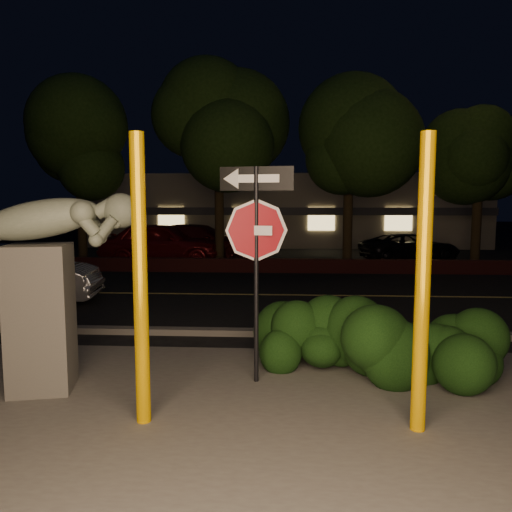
{
  "coord_description": "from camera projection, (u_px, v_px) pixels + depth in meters",
  "views": [
    {
      "loc": [
        0.13,
        -6.46,
        2.61
      ],
      "look_at": [
        -0.4,
        2.42,
        1.6
      ],
      "focal_mm": 35.0,
      "sensor_mm": 36.0,
      "label": 1
    }
  ],
  "objects": [
    {
      "name": "tree_far_d",
      "position": [
        481.0,
        125.0,
        18.85
      ],
      "size": [
        4.4,
        4.4,
        7.42
      ],
      "color": "black",
      "rests_on": "ground"
    },
    {
      "name": "road",
      "position": [
        280.0,
        295.0,
        13.65
      ],
      "size": [
        80.0,
        8.0,
        0.01
      ],
      "primitive_type": "cube",
      "color": "black",
      "rests_on": "ground"
    },
    {
      "name": "patio",
      "position": [
        273.0,
        427.0,
        5.72
      ],
      "size": [
        14.0,
        6.0,
        0.02
      ],
      "primitive_type": "cube",
      "color": "#4C4944",
      "rests_on": "ground"
    },
    {
      "name": "lane_marking",
      "position": [
        280.0,
        295.0,
        13.65
      ],
      "size": [
        80.0,
        0.12,
        0.0
      ],
      "primitive_type": "cube",
      "color": "tan",
      "rests_on": "road"
    },
    {
      "name": "tree_far_b",
      "position": [
        218.0,
        110.0,
        19.27
      ],
      "size": [
        5.2,
        5.2,
        8.41
      ],
      "color": "black",
      "rests_on": "ground"
    },
    {
      "name": "signpost",
      "position": [
        256.0,
        231.0,
        6.9
      ],
      "size": [
        1.03,
        0.21,
        3.06
      ],
      "rotation": [
        0.0,
        0.0,
        -0.17
      ],
      "color": "black",
      "rests_on": "ground"
    },
    {
      "name": "hedge_center",
      "position": [
        315.0,
        332.0,
        7.78
      ],
      "size": [
        2.22,
        1.24,
        1.1
      ],
      "primitive_type": "ellipsoid",
      "rotation": [
        0.0,
        0.0,
        0.12
      ],
      "color": "black",
      "rests_on": "ground"
    },
    {
      "name": "tree_far_c",
      "position": [
        350.0,
        118.0,
        18.62
      ],
      "size": [
        4.8,
        4.8,
        7.84
      ],
      "color": "black",
      "rests_on": "ground"
    },
    {
      "name": "hedge_far_right",
      "position": [
        446.0,
        344.0,
        7.29
      ],
      "size": [
        1.71,
        1.38,
        1.02
      ],
      "primitive_type": "ellipsoid",
      "rotation": [
        0.0,
        0.0,
        -0.36
      ],
      "color": "black",
      "rests_on": "ground"
    },
    {
      "name": "curb",
      "position": [
        278.0,
        333.0,
        9.58
      ],
      "size": [
        80.0,
        0.25,
        0.12
      ],
      "primitive_type": "cube",
      "color": "#4C4944",
      "rests_on": "ground"
    },
    {
      "name": "sculpture",
      "position": [
        42.0,
        270.0,
        6.69
      ],
      "size": [
        2.52,
        1.18,
        2.7
      ],
      "rotation": [
        0.0,
        0.0,
        0.23
      ],
      "color": "#4C4944",
      "rests_on": "ground"
    },
    {
      "name": "tree_far_a",
      "position": [
        78.0,
        129.0,
        19.48
      ],
      "size": [
        4.6,
        4.6,
        7.43
      ],
      "color": "black",
      "rests_on": "ground"
    },
    {
      "name": "yellow_pole_right",
      "position": [
        423.0,
        286.0,
        5.46
      ],
      "size": [
        0.17,
        0.17,
        3.33
      ],
      "primitive_type": "cylinder",
      "color": "#FFB500",
      "rests_on": "ground"
    },
    {
      "name": "silver_sedan",
      "position": [
        8.0,
        275.0,
        12.48
      ],
      "size": [
        4.59,
        2.07,
        1.46
      ],
      "primitive_type": "imported",
      "rotation": [
        0.0,
        0.0,
        1.69
      ],
      "color": "silver",
      "rests_on": "ground"
    },
    {
      "name": "yellow_pole_left",
      "position": [
        140.0,
        282.0,
        5.67
      ],
      "size": [
        0.17,
        0.17,
        3.35
      ],
      "primitive_type": "cylinder",
      "color": "#F1AC00",
      "rests_on": "ground"
    },
    {
      "name": "brick_wall",
      "position": [
        282.0,
        266.0,
        17.89
      ],
      "size": [
        40.0,
        0.35,
        0.5
      ],
      "primitive_type": "cube",
      "color": "#3F1414",
      "rests_on": "ground"
    },
    {
      "name": "ground",
      "position": [
        281.0,
        278.0,
        16.63
      ],
      "size": [
        90.0,
        90.0,
        0.0
      ],
      "primitive_type": "plane",
      "color": "black",
      "rests_on": "ground"
    },
    {
      "name": "parked_car_dark",
      "position": [
        410.0,
        247.0,
        21.35
      ],
      "size": [
        4.6,
        3.04,
        1.17
      ],
      "primitive_type": "imported",
      "rotation": [
        0.0,
        0.0,
        1.85
      ],
      "color": "black",
      "rests_on": "ground"
    },
    {
      "name": "building",
      "position": [
        284.0,
        209.0,
        31.27
      ],
      "size": [
        22.0,
        10.2,
        4.0
      ],
      "color": "slate",
      "rests_on": "ground"
    },
    {
      "name": "parked_car_red",
      "position": [
        162.0,
        243.0,
        20.49
      ],
      "size": [
        5.0,
        2.01,
        1.7
      ],
      "primitive_type": "imported",
      "rotation": [
        0.0,
        0.0,
        1.57
      ],
      "color": "maroon",
      "rests_on": "ground"
    },
    {
      "name": "parked_car_darkred",
      "position": [
        200.0,
        242.0,
        21.6
      ],
      "size": [
        5.5,
        2.65,
        1.54
      ],
      "primitive_type": "imported",
      "rotation": [
        0.0,
        0.0,
        1.48
      ],
      "color": "#400E0F",
      "rests_on": "ground"
    },
    {
      "name": "parking_lot",
      "position": [
        283.0,
        255.0,
        23.57
      ],
      "size": [
        40.0,
        12.0,
        0.01
      ],
      "primitive_type": "cube",
      "color": "black",
      "rests_on": "ground"
    },
    {
      "name": "hedge_right",
      "position": [
        415.0,
        343.0,
        7.01
      ],
      "size": [
        2.08,
        1.55,
        1.21
      ],
      "primitive_type": "ellipsoid",
      "rotation": [
        0.0,
        0.0,
        0.34
      ],
      "color": "black",
      "rests_on": "ground"
    }
  ]
}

